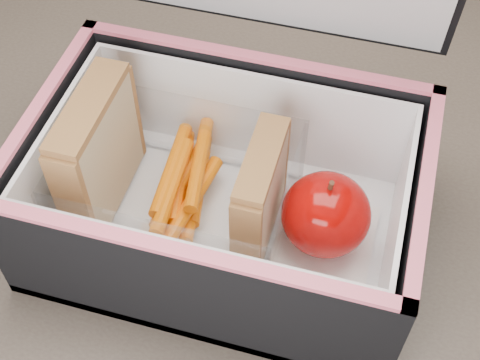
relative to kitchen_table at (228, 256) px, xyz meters
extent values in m
cube|color=#64574A|center=(0.00, 0.00, 0.08)|extent=(1.20, 0.80, 0.03)
cube|color=tan|center=(-0.11, -0.03, 0.16)|extent=(0.01, 0.10, 0.10)
cube|color=#C55F75|center=(-0.10, -0.03, 0.16)|extent=(0.01, 0.09, 0.10)
cube|color=tan|center=(-0.09, -0.03, 0.16)|extent=(0.01, 0.10, 0.10)
cube|color=brown|center=(-0.10, -0.03, 0.21)|extent=(0.03, 0.10, 0.01)
cube|color=tan|center=(0.03, -0.03, 0.15)|extent=(0.01, 0.08, 0.09)
cube|color=#C55F75|center=(0.04, -0.03, 0.15)|extent=(0.01, 0.08, 0.08)
cube|color=tan|center=(0.04, -0.03, 0.15)|extent=(0.01, 0.08, 0.09)
cube|color=brown|center=(0.04, -0.03, 0.20)|extent=(0.02, 0.08, 0.01)
cylinder|color=#D95603|center=(-0.03, 0.00, 0.11)|extent=(0.03, 0.10, 0.01)
cylinder|color=#D95603|center=(-0.02, -0.03, 0.12)|extent=(0.03, 0.10, 0.01)
cylinder|color=#D95603|center=(-0.04, -0.03, 0.14)|extent=(0.02, 0.10, 0.01)
cylinder|color=#D95603|center=(-0.02, -0.01, 0.11)|extent=(0.03, 0.10, 0.01)
cylinder|color=#D95603|center=(-0.04, -0.01, 0.12)|extent=(0.02, 0.10, 0.01)
cylinder|color=#D95603|center=(-0.02, 0.00, 0.14)|extent=(0.03, 0.10, 0.01)
cylinder|color=#D95603|center=(-0.03, -0.03, 0.11)|extent=(0.02, 0.10, 0.01)
cylinder|color=#D95603|center=(-0.04, -0.01, 0.12)|extent=(0.03, 0.10, 0.01)
cylinder|color=#D95603|center=(-0.04, -0.01, 0.14)|extent=(0.02, 0.10, 0.01)
cube|color=white|center=(0.09, -0.02, 0.11)|extent=(0.08, 0.08, 0.01)
ellipsoid|color=#880302|center=(0.09, -0.03, 0.14)|extent=(0.09, 0.09, 0.06)
cylinder|color=#482A1A|center=(0.09, -0.03, 0.18)|extent=(0.01, 0.01, 0.01)
camera|label=1|loc=(0.11, -0.33, 0.57)|focal=50.00mm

